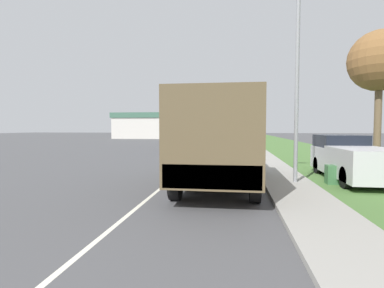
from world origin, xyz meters
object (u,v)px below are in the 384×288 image
Objects in this scene: car_farthest_ahead at (217,134)px; car_nearest_ahead at (189,144)px; military_truck at (219,138)px; lamp_post at (292,59)px; car_second_ahead at (229,139)px; pickup_truck at (351,158)px; car_third_ahead at (209,136)px; car_fourth_ahead at (212,135)px.

car_nearest_ahead is at bearing -89.86° from car_farthest_ahead.
lamp_post is at bearing 14.57° from military_truck.
car_farthest_ahead is (-0.11, 45.99, -0.04)m from car_nearest_ahead.
car_farthest_ahead is 60.88m from lamp_post.
car_nearest_ahead is 14.74m from car_second_ahead.
car_second_ahead is at bearing 95.49° from lamp_post.
pickup_truck is (8.70, -59.00, 0.21)m from car_farthest_ahead.
pickup_truck is 0.70× the size of lamp_post.
military_truck is 29.55m from car_second_ahead.
military_truck reaches higher than car_second_ahead.
car_third_ahead is (-3.83, 15.72, -0.04)m from car_second_ahead.
car_fourth_ahead is (-3.93, 24.27, -0.05)m from car_second_ahead.
car_fourth_ahead is 0.56× the size of lamp_post.
car_nearest_ahead is 1.13× the size of car_farthest_ahead.
car_second_ahead is 0.61× the size of lamp_post.
military_truck is 0.96× the size of lamp_post.
lamp_post is at bearing -82.81° from car_fourth_ahead.
car_third_ahead is at bearing 102.09° from pickup_truck.
car_fourth_ahead is 1.01× the size of car_farthest_ahead.
pickup_truck is at bearing 28.97° from lamp_post.
car_third_ahead reaches higher than car_fourth_ahead.
car_fourth_ahead is (-0.74, 38.66, -0.09)m from car_nearest_ahead.
car_second_ahead is 16.18m from car_third_ahead.
pickup_truck is at bearing -81.61° from car_farthest_ahead.
car_second_ahead is 1.08× the size of car_fourth_ahead.
military_truck reaches higher than car_nearest_ahead.
car_nearest_ahead is (-3.39, 15.14, -1.02)m from military_truck.
car_third_ahead is at bearing 91.22° from car_nearest_ahead.
car_nearest_ahead is 38.67m from car_fourth_ahead.
car_nearest_ahead is at bearing -102.51° from car_second_ahead.
lamp_post is at bearing -84.51° from car_second_ahead.
car_farthest_ahead is 0.56× the size of lamp_post.
car_third_ahead is 45.24m from lamp_post.
car_fourth_ahead is (-0.10, 8.55, -0.01)m from car_third_ahead.
car_farthest_ahead is 0.80× the size of pickup_truck.
car_farthest_ahead is (-3.50, 61.13, -1.06)m from military_truck.
lamp_post reaches higher than car_fourth_ahead.
car_fourth_ahead is (-4.13, 53.80, -1.12)m from military_truck.
lamp_post is at bearing -67.59° from car_nearest_ahead.
lamp_post is (6.61, -44.58, 3.95)m from car_third_ahead.
pickup_truck is (5.21, 2.13, -0.86)m from military_truck.
military_truck is 1.83× the size of car_third_ahead.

